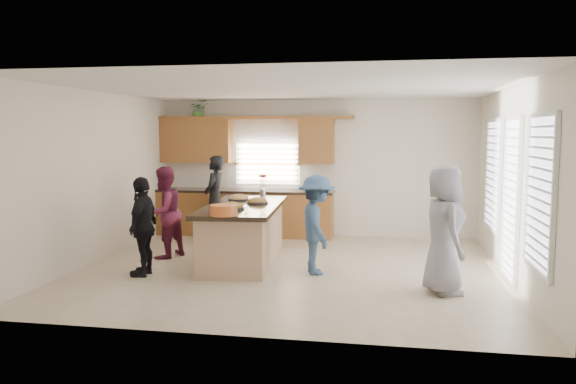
% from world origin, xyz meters
% --- Properties ---
extents(floor, '(6.50, 6.50, 0.00)m').
position_xyz_m(floor, '(0.00, 0.00, 0.00)').
color(floor, beige).
rests_on(floor, ground).
extents(room_shell, '(6.52, 6.02, 2.81)m').
position_xyz_m(room_shell, '(0.00, 0.00, 1.90)').
color(room_shell, silver).
rests_on(room_shell, ground).
extents(back_cabinetry, '(4.08, 0.66, 2.46)m').
position_xyz_m(back_cabinetry, '(-1.47, 2.73, 0.91)').
color(back_cabinetry, '#94612B').
rests_on(back_cabinetry, ground).
extents(right_wall_glazing, '(0.06, 4.00, 2.25)m').
position_xyz_m(right_wall_glazing, '(3.22, -0.13, 1.34)').
color(right_wall_glazing, white).
rests_on(right_wall_glazing, ground).
extents(island, '(1.34, 2.78, 0.95)m').
position_xyz_m(island, '(-0.85, 0.34, 0.45)').
color(island, tan).
rests_on(island, ground).
extents(platter_front, '(0.41, 0.41, 0.17)m').
position_xyz_m(platter_front, '(-0.89, -0.20, 0.98)').
color(platter_front, black).
rests_on(platter_front, island).
extents(platter_mid, '(0.36, 0.36, 0.15)m').
position_xyz_m(platter_mid, '(-0.65, 0.55, 0.98)').
color(platter_mid, black).
rests_on(platter_mid, island).
extents(platter_back, '(0.38, 0.38, 0.15)m').
position_xyz_m(platter_back, '(-1.08, 0.95, 0.98)').
color(platter_back, black).
rests_on(platter_back, island).
extents(salad_bowl, '(0.40, 0.40, 0.15)m').
position_xyz_m(salad_bowl, '(-0.82, -0.88, 1.03)').
color(salad_bowl, orange).
rests_on(salad_bowl, island).
extents(clear_cup, '(0.07, 0.07, 0.09)m').
position_xyz_m(clear_cup, '(-0.58, -0.51, 1.00)').
color(clear_cup, white).
rests_on(clear_cup, island).
extents(plate_stack, '(0.21, 0.21, 0.05)m').
position_xyz_m(plate_stack, '(-1.06, 1.11, 0.97)').
color(plate_stack, '#B38CCB').
rests_on(plate_stack, island).
extents(flower_vase, '(0.14, 0.14, 0.41)m').
position_xyz_m(flower_vase, '(-0.79, 1.60, 1.17)').
color(flower_vase, silver).
rests_on(flower_vase, island).
extents(potted_plant, '(0.46, 0.43, 0.42)m').
position_xyz_m(potted_plant, '(-2.42, 2.82, 2.61)').
color(potted_plant, '#3C7B31').
rests_on(potted_plant, back_cabinetry).
extents(woman_left_back, '(0.43, 0.63, 1.67)m').
position_xyz_m(woman_left_back, '(-1.90, 2.14, 0.84)').
color(woman_left_back, black).
rests_on(woman_left_back, ground).
extents(woman_left_mid, '(0.83, 0.92, 1.55)m').
position_xyz_m(woman_left_mid, '(-2.25, 0.41, 0.78)').
color(woman_left_mid, maroon).
rests_on(woman_left_mid, ground).
extents(woman_left_front, '(0.39, 0.88, 1.48)m').
position_xyz_m(woman_left_front, '(-2.09, -0.78, 0.74)').
color(woman_left_front, black).
rests_on(woman_left_front, ground).
extents(woman_right_back, '(0.81, 1.09, 1.50)m').
position_xyz_m(woman_right_back, '(0.44, -0.23, 0.75)').
color(woman_right_back, '#355175').
rests_on(woman_right_back, ground).
extents(woman_right_front, '(0.72, 0.94, 1.70)m').
position_xyz_m(woman_right_front, '(2.22, -0.98, 0.85)').
color(woman_right_front, gray).
rests_on(woman_right_front, ground).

